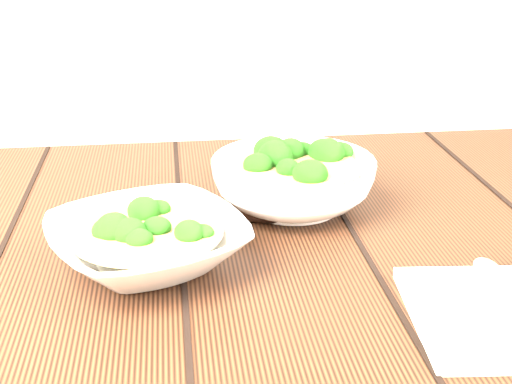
# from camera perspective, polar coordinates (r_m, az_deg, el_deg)

# --- Properties ---
(table) EXTENTS (1.20, 0.80, 0.75)m
(table) POSITION_cam_1_polar(r_m,az_deg,el_deg) (0.85, -4.21, -12.04)
(table) COLOR #331B0E
(table) RESTS_ON ground
(soup_bowl_front) EXTENTS (0.26, 0.26, 0.06)m
(soup_bowl_front) POSITION_cam_1_polar(r_m,az_deg,el_deg) (0.76, -8.68, -3.94)
(soup_bowl_front) COLOR silver
(soup_bowl_front) RESTS_ON table
(soup_bowl_back) EXTENTS (0.24, 0.24, 0.07)m
(soup_bowl_back) POSITION_cam_1_polar(r_m,az_deg,el_deg) (0.89, 2.99, 0.86)
(soup_bowl_back) COLOR silver
(soup_bowl_back) RESTS_ON table
(trivet) EXTENTS (0.11, 0.11, 0.02)m
(trivet) POSITION_cam_1_polar(r_m,az_deg,el_deg) (0.89, 0.96, -0.78)
(trivet) COLOR black
(trivet) RESTS_ON table
(spoon_left) EXTENTS (0.04, 0.17, 0.01)m
(spoon_left) POSITION_cam_1_polar(r_m,az_deg,el_deg) (0.74, 18.71, -7.07)
(spoon_left) COLOR #B3AE9E
(spoon_left) RESTS_ON napkin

